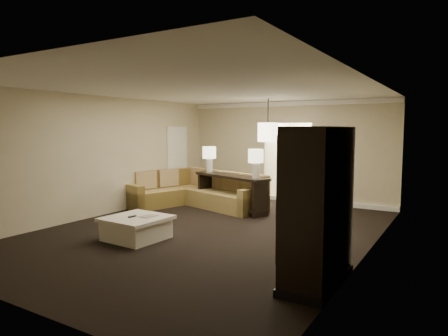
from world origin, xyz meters
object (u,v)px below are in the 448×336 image
Objects in this scene: coffee_table at (137,228)px; console_table at (231,189)px; sectional_sofa at (195,192)px; armoire at (317,210)px; person at (320,168)px; drink_table at (303,214)px.

console_table is at bearing 87.26° from coffee_table.
sectional_sofa is 3.32m from coffee_table.
console_table is (1.08, 0.01, 0.16)m from sectional_sofa.
armoire is (3.36, -3.56, 0.46)m from console_table.
armoire reaches higher than console_table.
console_table is 3.78m from person.
sectional_sofa is at bearing -159.82° from console_table.
sectional_sofa is at bearing 51.97° from person.
drink_table is (2.41, -1.43, -0.10)m from console_table.
drink_table is 5.21m from person.
person is at bearing 92.16° from console_table.
armoire is 2.39m from drink_table.
console_table is at bearing 66.01° from person.
armoire is (4.44, -3.55, 0.62)m from sectional_sofa.
coffee_table is at bearing -73.27° from console_table.
console_table is 4.92m from armoire.
person reaches higher than coffee_table.
drink_table is at bearing -5.29° from sectional_sofa.
console_table is 3.87× the size of drink_table.
sectional_sofa is 2.21× the size of person.
console_table reaches higher than coffee_table.
armoire is (3.52, -0.36, 0.77)m from coffee_table.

